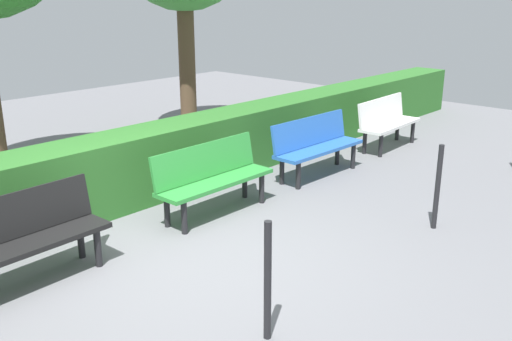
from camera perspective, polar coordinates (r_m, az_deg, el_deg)
name	(u,v)px	position (r m, az deg, el deg)	size (l,w,h in m)	color
ground_plane	(189,260)	(5.88, -6.77, -8.96)	(20.13, 20.13, 0.00)	slate
bench_white	(387,120)	(10.07, 13.08, 4.95)	(1.51, 0.51, 0.86)	white
bench_blue	(316,144)	(8.35, 6.05, 2.73)	(1.63, 0.50, 0.86)	blue
bench_green	(212,175)	(6.88, -4.46, -0.50)	(1.62, 0.47, 0.86)	#2D8C38
bench_black	(24,235)	(5.64, -22.43, -6.06)	(1.55, 0.50, 0.86)	black
hedge_row	(153,162)	(7.61, -10.40, 0.85)	(16.13, 0.70, 0.92)	#2D6B28
railing_post_mid	(438,187)	(6.72, 17.88, -1.62)	(0.06, 0.06, 1.00)	black
railing_post_far	(268,281)	(4.41, 1.18, -11.15)	(0.06, 0.06, 1.00)	black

